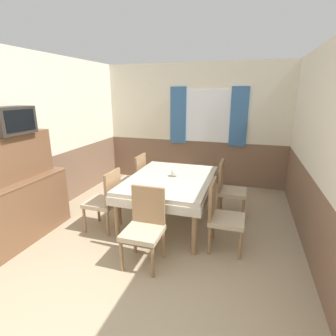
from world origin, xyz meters
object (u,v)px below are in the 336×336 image
chair_left_far (134,178)px  chair_right_near (222,214)px  sideboard (18,197)px  vase (175,173)px  chair_left_near (106,199)px  tv (12,121)px  dining_table (170,184)px  chair_right_far (228,187)px  chair_head_near (145,224)px

chair_left_far → chair_right_near: (1.68, -1.02, 0.00)m
sideboard → vase: sideboard is taller
chair_left_near → chair_right_near: bearing=-90.0°
tv → sideboard: bearing=-97.7°
dining_table → chair_right_far: size_ratio=1.84×
chair_head_near → chair_left_near: 1.00m
vase → tv: bearing=-150.1°
chair_left_far → vase: size_ratio=7.66×
chair_right_far → sideboard: sideboard is taller
vase → chair_right_far: bearing=28.6°
chair_left_far → vase: bearing=-116.1°
chair_right_far → tv: size_ratio=1.69×
dining_table → chair_right_far: bearing=31.3°
chair_left_far → chair_right_near: bearing=-121.3°
dining_table → vase: 0.18m
dining_table → chair_right_far: 0.99m
chair_right_near → sideboard: size_ratio=0.63×
sideboard → tv: tv is taller
dining_table → chair_left_near: 0.99m
sideboard → chair_left_far: bearing=58.0°
chair_left_near → sideboard: (-1.00, -0.58, 0.13)m
chair_right_near → chair_right_far: bearing=-180.0°
chair_left_near → sideboard: 1.17m
chair_left_near → tv: tv is taller
chair_right_far → sideboard: bearing=-59.1°
chair_left_far → chair_right_far: bearing=-90.0°
dining_table → tv: size_ratio=3.11×
chair_right_far → chair_left_far: bearing=-90.0°
tv → chair_head_near: bearing=-1.9°
chair_left_far → chair_right_near: same height
chair_left_near → chair_right_far: bearing=-58.7°
dining_table → chair_left_near: bearing=-148.7°
dining_table → chair_right_near: bearing=-31.3°
chair_head_near → chair_right_far: 1.78m
chair_left_far → chair_left_near: (0.00, -1.02, 0.00)m
chair_right_near → tv: size_ratio=1.69×
chair_right_far → tv: tv is taller
tv → vase: tv is taller
dining_table → chair_right_far: (0.84, 0.51, -0.15)m
dining_table → chair_right_near: chair_right_near is taller
dining_table → chair_head_near: bearing=-90.0°
chair_head_near → chair_left_near: bearing=-33.3°
chair_left_near → chair_head_near: bearing=-123.3°
dining_table → chair_right_near: size_ratio=1.84×
chair_head_near → chair_left_near: size_ratio=1.00×
chair_head_near → vase: size_ratio=7.66×
tv → vase: 2.32m
chair_left_far → chair_right_near: 1.97m
chair_right_far → chair_head_near: bearing=-28.1°
chair_left_far → tv: tv is taller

